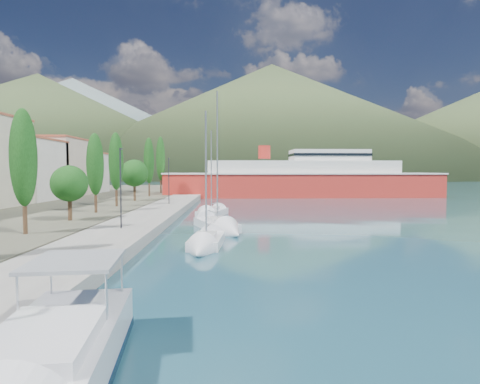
{
  "coord_description": "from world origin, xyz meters",
  "views": [
    {
      "loc": [
        -0.58,
        -17.01,
        5.13
      ],
      "look_at": [
        0.0,
        14.0,
        3.5
      ],
      "focal_mm": 30.0,
      "sensor_mm": 36.0,
      "label": 1
    }
  ],
  "objects": [
    {
      "name": "sailboat_far",
      "position": [
        -3.37,
        27.23,
        0.3
      ],
      "size": [
        4.14,
        7.57,
        10.61
      ],
      "color": "silver",
      "rests_on": "ground"
    },
    {
      "name": "quay",
      "position": [
        -9.0,
        26.0,
        0.4
      ],
      "size": [
        5.0,
        88.0,
        0.8
      ],
      "primitive_type": "cube",
      "color": "gray",
      "rests_on": "ground"
    },
    {
      "name": "sailboat_near",
      "position": [
        -2.47,
        8.76,
        0.28
      ],
      "size": [
        2.55,
        7.07,
        9.97
      ],
      "color": "silver",
      "rests_on": "ground"
    },
    {
      "name": "lamp_posts",
      "position": [
        -9.0,
        13.18,
        4.08
      ],
      "size": [
        0.15,
        46.35,
        6.06
      ],
      "color": "#2D2D33",
      "rests_on": "quay"
    },
    {
      "name": "ferry",
      "position": [
        13.41,
        63.03,
        3.26
      ],
      "size": [
        54.23,
        12.66,
        10.72
      ],
      "color": "red",
      "rests_on": "ground"
    },
    {
      "name": "hills_near",
      "position": [
        98.04,
        372.5,
        49.18
      ],
      "size": [
        1010.0,
        520.0,
        115.0
      ],
      "color": "#3D4E2B",
      "rests_on": "ground"
    },
    {
      "name": "sailboat_mid",
      "position": [
        -1.3,
        16.3,
        0.31
      ],
      "size": [
        5.31,
        9.25,
        12.93
      ],
      "color": "silver",
      "rests_on": "ground"
    },
    {
      "name": "hills_far",
      "position": [
        138.59,
        618.73,
        77.39
      ],
      "size": [
        1480.0,
        900.0,
        180.0
      ],
      "color": "slate",
      "rests_on": "ground"
    },
    {
      "name": "tree_row",
      "position": [
        -15.16,
        33.66,
        5.8
      ],
      "size": [
        4.02,
        64.41,
        11.39
      ],
      "color": "#47301E",
      "rests_on": "land_strip"
    },
    {
      "name": "ground",
      "position": [
        0.0,
        120.0,
        0.0
      ],
      "size": [
        1400.0,
        1400.0,
        0.0
      ],
      "primitive_type": "plane",
      "color": "#204C5C"
    }
  ]
}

